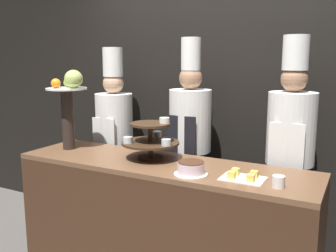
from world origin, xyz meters
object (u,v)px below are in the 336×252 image
cake_round (191,168)px  cup_white (278,182)px  tiered_stand (151,139)px  chef_left (114,135)px  chef_center_left (190,140)px  cake_square_tray (243,177)px  chef_center_right (290,149)px  fruit_pedestal (69,100)px

cake_round → cup_white: 0.55m
tiered_stand → chef_left: size_ratio=0.24×
chef_left → chef_center_left: (0.78, 0.00, 0.03)m
cup_white → chef_center_left: (-0.88, 0.69, 0.02)m
cup_white → cake_square_tray: size_ratio=0.27×
cup_white → tiered_stand: bearing=168.3°
chef_center_left → chef_center_right: (0.82, 0.00, 0.02)m
cup_white → chef_center_right: chef_center_right is taller
cake_round → chef_center_right: (0.48, 0.70, 0.03)m
tiered_stand → chef_center_left: size_ratio=0.23×
cup_white → cake_round: bearing=-178.3°
cake_round → tiered_stand: bearing=152.9°
cup_white → chef_left: size_ratio=0.04×
chef_center_right → chef_center_left: bearing=-180.0°
tiered_stand → fruit_pedestal: bearing=-175.9°
chef_center_right → cup_white: bearing=-84.9°
fruit_pedestal → chef_center_left: chef_center_left is taller
chef_left → chef_center_left: chef_center_left is taller
tiered_stand → cake_round: (0.42, -0.22, -0.11)m
chef_center_right → chef_left: bearing=-180.0°
fruit_pedestal → cup_white: (1.70, -0.15, -0.37)m
chef_center_left → cup_white: bearing=-38.1°
chef_left → chef_center_left: 0.78m
cup_white → chef_center_left: chef_center_left is taller
tiered_stand → cup_white: 1.00m
chef_center_left → cake_square_tray: bearing=-44.2°
cup_white → chef_left: bearing=157.4°
fruit_pedestal → cake_square_tray: 1.53m
cake_square_tray → chef_left: chef_left is taller
cake_square_tray → chef_center_left: (-0.65, 0.64, 0.04)m
chef_left → chef_center_right: bearing=0.0°
tiered_stand → cake_round: 0.49m
cake_round → cup_white: (0.55, 0.02, -0.01)m
tiered_stand → chef_center_left: bearing=79.3°
tiered_stand → cup_white: tiered_stand is taller
cake_round → chef_left: bearing=147.6°
cake_round → chef_left: 1.32m
cake_square_tray → chef_center_right: (0.16, 0.64, 0.06)m
tiered_stand → cake_square_tray: bearing=-11.2°
fruit_pedestal → chef_center_right: chef_center_right is taller
cup_white → cake_square_tray: cup_white is taller
tiered_stand → fruit_pedestal: size_ratio=0.66×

